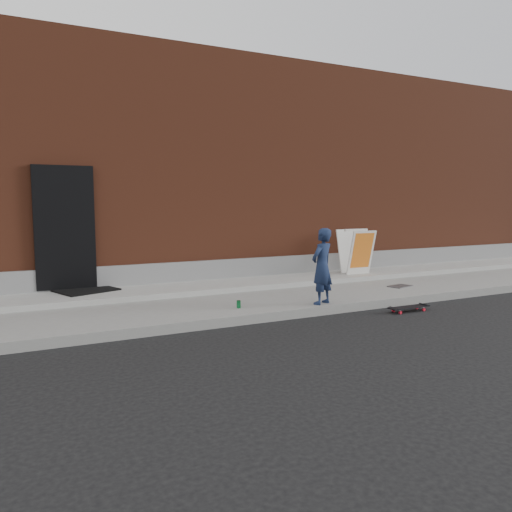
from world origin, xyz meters
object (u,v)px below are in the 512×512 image
skateboard (409,308)px  soda_can (239,304)px  pizza_sign (356,251)px  child (322,266)px

skateboard → soda_can: 2.93m
skateboard → pizza_sign: pizza_sign is taller
soda_can → pizza_sign: bearing=25.2°
child → pizza_sign: bearing=-160.8°
pizza_sign → soda_can: size_ratio=8.10×
child → soda_can: bearing=-35.6°
child → pizza_sign: size_ratio=1.27×
child → soda_can: child is taller
child → pizza_sign: 3.13m
skateboard → pizza_sign: size_ratio=0.76×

